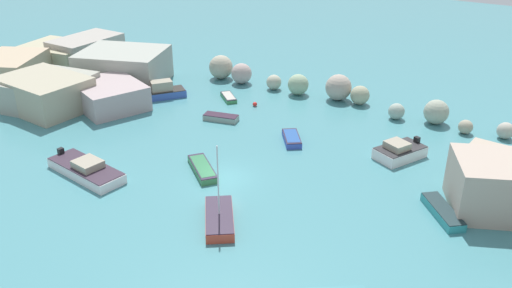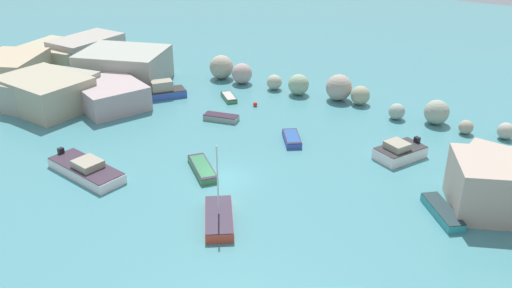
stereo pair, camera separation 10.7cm
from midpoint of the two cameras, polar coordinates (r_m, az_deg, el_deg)
cove_water at (r=41.84m, az=-3.33°, el=-3.66°), size 160.00×160.00×0.00m
cliff_headland_left at (r=65.22m, az=-18.42°, el=7.43°), size 25.75×24.88×3.69m
rock_breakwater at (r=57.57m, az=6.08°, el=5.99°), size 32.75×3.93×2.71m
channel_buoy at (r=55.14m, az=-0.03°, el=4.19°), size 0.45×0.45×0.45m
moored_boat_0 at (r=36.59m, az=-3.81°, el=-7.73°), size 4.25×4.88×5.72m
moored_boat_1 at (r=46.10m, az=14.86°, el=-0.76°), size 3.87×4.66×1.53m
moored_boat_2 at (r=47.64m, az=3.83°, el=0.59°), size 2.98×3.40×0.57m
moored_boat_3 at (r=51.90m, az=-3.61°, el=2.78°), size 3.47×1.87×0.57m
moored_boat_4 at (r=44.07m, az=-17.27°, el=-2.52°), size 7.21×3.39×1.36m
moored_boat_5 at (r=42.80m, az=-5.55°, el=-2.57°), size 4.30×3.83×0.56m
moored_boat_6 at (r=39.35m, az=18.98°, el=-6.73°), size 3.73×4.11×0.63m
moored_boat_7 at (r=57.03m, az=-2.80°, el=4.91°), size 2.89×2.72×0.44m
moored_boat_9 at (r=58.12m, az=-10.20°, el=5.35°), size 5.22×6.01×1.81m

